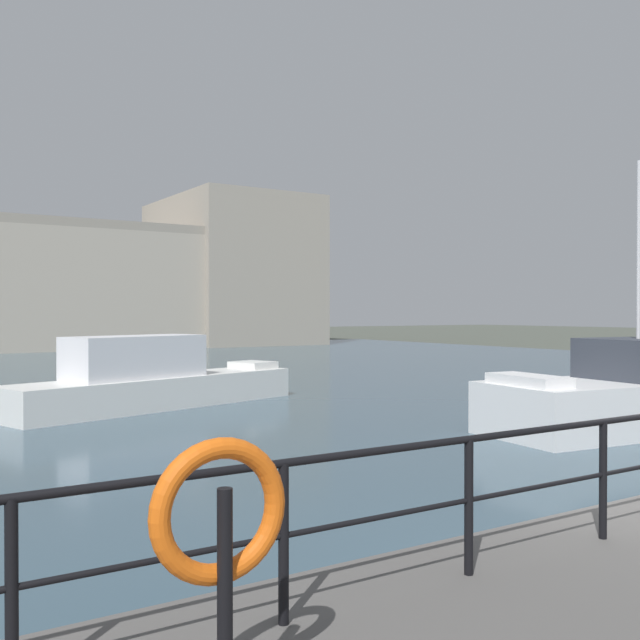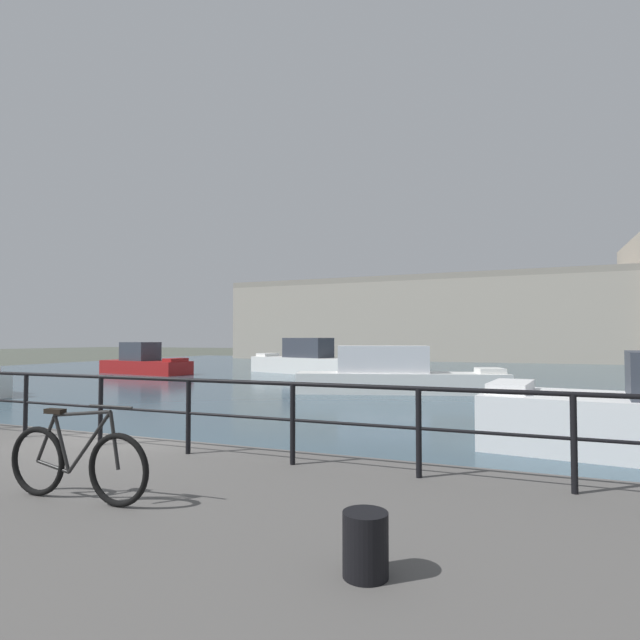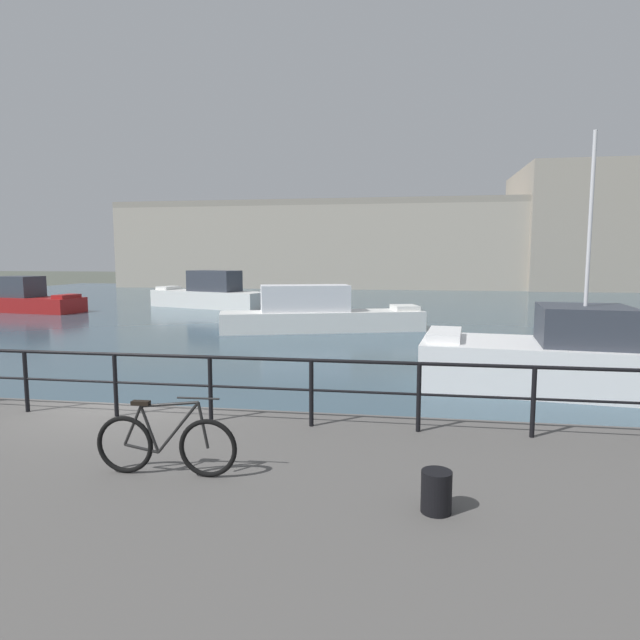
{
  "view_description": "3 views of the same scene",
  "coord_description": "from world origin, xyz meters",
  "px_view_note": "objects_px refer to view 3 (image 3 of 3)",
  "views": [
    {
      "loc": [
        -7.04,
        -4.83,
        2.97
      ],
      "look_at": [
        -0.22,
        5.74,
        2.83
      ],
      "focal_mm": 40.84,
      "sensor_mm": 36.0,
      "label": 1
    },
    {
      "loc": [
        6.39,
        -6.76,
        2.58
      ],
      "look_at": [
        1.74,
        4.74,
        3.05
      ],
      "focal_mm": 28.21,
      "sensor_mm": 36.0,
      "label": 2
    },
    {
      "loc": [
        5.02,
        -8.82,
        3.57
      ],
      "look_at": [
        2.53,
        6.5,
        1.77
      ],
      "focal_mm": 30.19,
      "sensor_mm": 36.0,
      "label": 3
    }
  ],
  "objects_px": {
    "harbor_building": "(414,244)",
    "parked_bicycle": "(166,444)",
    "moored_cabin_cruiser": "(318,314)",
    "mooring_bollard": "(436,492)",
    "moored_red_daysailer": "(209,294)",
    "moored_blue_motorboat": "(564,359)",
    "moored_white_yacht": "(27,300)"
  },
  "relations": [
    {
      "from": "harbor_building",
      "to": "parked_bicycle",
      "type": "height_order",
      "value": "harbor_building"
    },
    {
      "from": "moored_cabin_cruiser",
      "to": "mooring_bollard",
      "type": "distance_m",
      "value": 20.71
    },
    {
      "from": "parked_bicycle",
      "to": "moored_red_daysailer",
      "type": "bearing_deg",
      "value": 107.59
    },
    {
      "from": "harbor_building",
      "to": "parked_bicycle",
      "type": "bearing_deg",
      "value": -93.32
    },
    {
      "from": "moored_red_daysailer",
      "to": "moored_cabin_cruiser",
      "type": "xyz_separation_m",
      "value": [
        9.68,
        -10.84,
        -0.13
      ]
    },
    {
      "from": "moored_blue_motorboat",
      "to": "parked_bicycle",
      "type": "height_order",
      "value": "moored_blue_motorboat"
    },
    {
      "from": "moored_red_daysailer",
      "to": "moored_cabin_cruiser",
      "type": "height_order",
      "value": "moored_red_daysailer"
    },
    {
      "from": "moored_white_yacht",
      "to": "mooring_bollard",
      "type": "relative_size",
      "value": 17.5
    },
    {
      "from": "moored_white_yacht",
      "to": "moored_blue_motorboat",
      "type": "height_order",
      "value": "moored_blue_motorboat"
    },
    {
      "from": "moored_red_daysailer",
      "to": "moored_cabin_cruiser",
      "type": "bearing_deg",
      "value": 151.06
    },
    {
      "from": "harbor_building",
      "to": "parked_bicycle",
      "type": "distance_m",
      "value": 61.54
    },
    {
      "from": "harbor_building",
      "to": "moored_cabin_cruiser",
      "type": "distance_m",
      "value": 42.1
    },
    {
      "from": "moored_white_yacht",
      "to": "moored_cabin_cruiser",
      "type": "relative_size",
      "value": 0.77
    },
    {
      "from": "mooring_bollard",
      "to": "parked_bicycle",
      "type": "bearing_deg",
      "value": 171.93
    },
    {
      "from": "moored_blue_motorboat",
      "to": "moored_cabin_cruiser",
      "type": "relative_size",
      "value": 0.77
    },
    {
      "from": "harbor_building",
      "to": "moored_blue_motorboat",
      "type": "height_order",
      "value": "harbor_building"
    },
    {
      "from": "parked_bicycle",
      "to": "moored_blue_motorboat",
      "type": "bearing_deg",
      "value": 50.17
    },
    {
      "from": "moored_red_daysailer",
      "to": "parked_bicycle",
      "type": "distance_m",
      "value": 32.52
    },
    {
      "from": "moored_cabin_cruiser",
      "to": "parked_bicycle",
      "type": "relative_size",
      "value": 5.65
    },
    {
      "from": "moored_red_daysailer",
      "to": "moored_cabin_cruiser",
      "type": "distance_m",
      "value": 14.53
    },
    {
      "from": "harbor_building",
      "to": "moored_blue_motorboat",
      "type": "distance_m",
      "value": 52.42
    },
    {
      "from": "moored_white_yacht",
      "to": "moored_red_daysailer",
      "type": "xyz_separation_m",
      "value": [
        10.9,
        4.58,
        0.18
      ]
    },
    {
      "from": "mooring_bollard",
      "to": "moored_blue_motorboat",
      "type": "bearing_deg",
      "value": 68.16
    },
    {
      "from": "harbor_building",
      "to": "parked_bicycle",
      "type": "relative_size",
      "value": 33.37
    },
    {
      "from": "moored_white_yacht",
      "to": "parked_bicycle",
      "type": "distance_m",
      "value": 34.04
    },
    {
      "from": "harbor_building",
      "to": "moored_cabin_cruiser",
      "type": "bearing_deg",
      "value": -96.79
    },
    {
      "from": "moored_white_yacht",
      "to": "parked_bicycle",
      "type": "xyz_separation_m",
      "value": [
        21.97,
        -25.99,
        0.51
      ]
    },
    {
      "from": "parked_bicycle",
      "to": "mooring_bollard",
      "type": "distance_m",
      "value": 3.23
    },
    {
      "from": "harbor_building",
      "to": "moored_white_yacht",
      "type": "relative_size",
      "value": 7.67
    },
    {
      "from": "moored_white_yacht",
      "to": "mooring_bollard",
      "type": "bearing_deg",
      "value": -37.98
    },
    {
      "from": "moored_blue_motorboat",
      "to": "moored_cabin_cruiser",
      "type": "height_order",
      "value": "moored_blue_motorboat"
    },
    {
      "from": "harbor_building",
      "to": "moored_cabin_cruiser",
      "type": "xyz_separation_m",
      "value": [
        -4.95,
        -41.58,
        -4.37
      ]
    }
  ]
}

